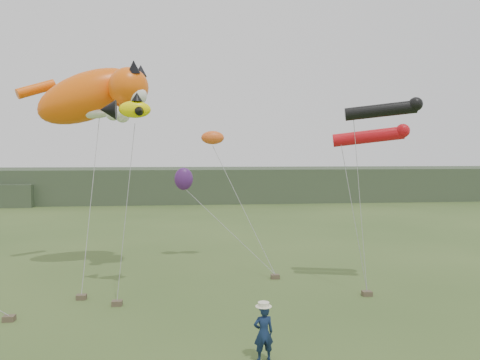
% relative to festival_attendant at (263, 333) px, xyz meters
% --- Properties ---
extents(ground, '(120.00, 120.00, 0.00)m').
position_rel_festival_attendant_xyz_m(ground, '(-1.63, 1.33, -0.80)').
color(ground, '#385123').
rests_on(ground, ground).
extents(headland, '(90.00, 13.00, 4.00)m').
position_rel_festival_attendant_xyz_m(headland, '(-4.75, 46.02, 1.12)').
color(headland, '#2D3D28').
rests_on(headland, ground).
extents(festival_attendant, '(0.63, 0.46, 1.61)m').
position_rel_festival_attendant_xyz_m(festival_attendant, '(0.00, 0.00, 0.00)').
color(festival_attendant, '#112141').
rests_on(festival_attendant, ground).
extents(sandbag_anchors, '(14.05, 4.82, 0.20)m').
position_rel_festival_attendant_xyz_m(sandbag_anchors, '(-2.54, 5.96, -0.70)').
color(sandbag_anchors, brown).
rests_on(sandbag_anchors, ground).
extents(cat_kite, '(6.79, 3.62, 4.02)m').
position_rel_festival_attendant_xyz_m(cat_kite, '(-6.61, 10.95, 7.98)').
color(cat_kite, '#FF5F0A').
rests_on(cat_kite, ground).
extents(fish_kite, '(2.12, 1.44, 1.11)m').
position_rel_festival_attendant_xyz_m(fish_kite, '(-4.69, 6.76, 6.92)').
color(fish_kite, '#FFF100').
rests_on(fish_kite, ground).
extents(tube_kites, '(3.32, 2.55, 2.06)m').
position_rel_festival_attendant_xyz_m(tube_kites, '(6.21, 6.87, 6.39)').
color(tube_kites, black).
rests_on(tube_kites, ground).
extents(misc_kites, '(2.69, 1.55, 3.24)m').
position_rel_festival_attendant_xyz_m(misc_kites, '(-1.76, 12.76, 4.63)').
color(misc_kites, orange).
rests_on(misc_kites, ground).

